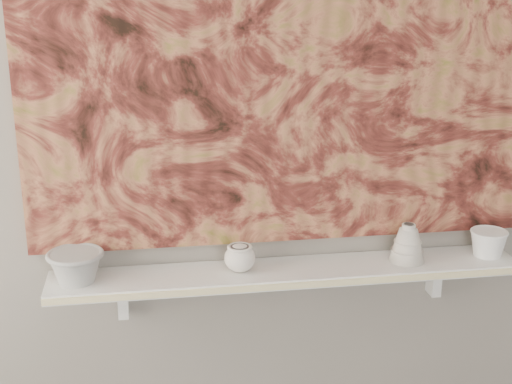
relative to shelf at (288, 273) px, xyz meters
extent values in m
plane|color=gray|center=(0.00, 0.09, 0.44)|extent=(3.60, 0.00, 3.60)
cube|color=silver|center=(0.00, 0.00, 0.00)|extent=(1.40, 0.18, 0.03)
cube|color=beige|center=(0.00, -0.09, 0.00)|extent=(1.40, 0.01, 0.02)
cube|color=silver|center=(-0.49, 0.06, -0.07)|extent=(0.03, 0.06, 0.12)
cube|color=silver|center=(0.49, 0.06, -0.07)|extent=(0.03, 0.06, 0.12)
cube|color=maroon|center=(0.00, 0.08, 0.62)|extent=(1.50, 0.02, 1.10)
cube|color=black|center=(0.45, 0.07, 0.32)|extent=(0.09, 0.00, 0.08)
camera|label=1|loc=(-0.40, -1.91, 0.86)|focal=50.00mm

